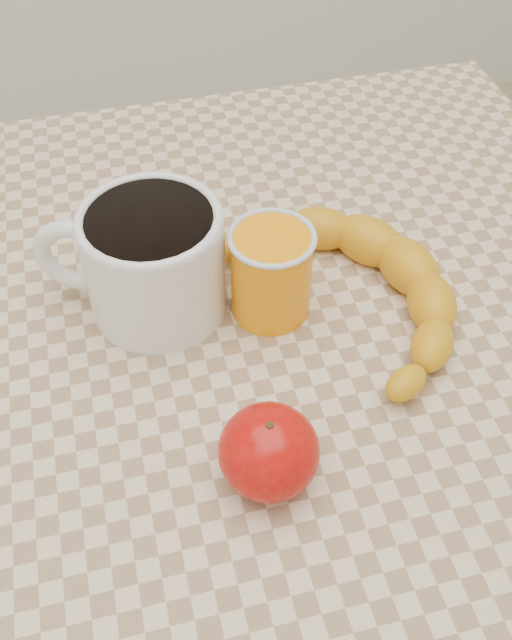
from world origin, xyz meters
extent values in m
plane|color=tan|center=(0.00, 0.00, 0.00)|extent=(3.00, 3.00, 0.00)
cube|color=beige|center=(0.00, 0.00, 0.73)|extent=(0.80, 0.80, 0.04)
cube|color=olive|center=(0.00, 0.00, 0.68)|extent=(0.74, 0.74, 0.06)
cylinder|color=olive|center=(0.35, 0.35, 0.35)|extent=(0.05, 0.05, 0.71)
cylinder|color=white|center=(-0.08, 0.06, 0.80)|extent=(0.16, 0.16, 0.10)
cylinder|color=black|center=(-0.08, 0.06, 0.85)|extent=(0.11, 0.11, 0.01)
torus|color=white|center=(-0.08, 0.06, 0.85)|extent=(0.12, 0.12, 0.01)
torus|color=white|center=(-0.14, 0.08, 0.80)|extent=(0.08, 0.04, 0.08)
cylinder|color=#FF9508|center=(0.02, 0.03, 0.79)|extent=(0.07, 0.07, 0.09)
torus|color=silver|center=(0.02, 0.03, 0.84)|extent=(0.08, 0.08, 0.01)
ellipsoid|color=#AA0507|center=(-0.02, -0.14, 0.78)|extent=(0.09, 0.09, 0.07)
cylinder|color=#382311|center=(-0.02, -0.14, 0.81)|extent=(0.01, 0.01, 0.01)
camera|label=1|loc=(-0.10, -0.40, 1.23)|focal=40.00mm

